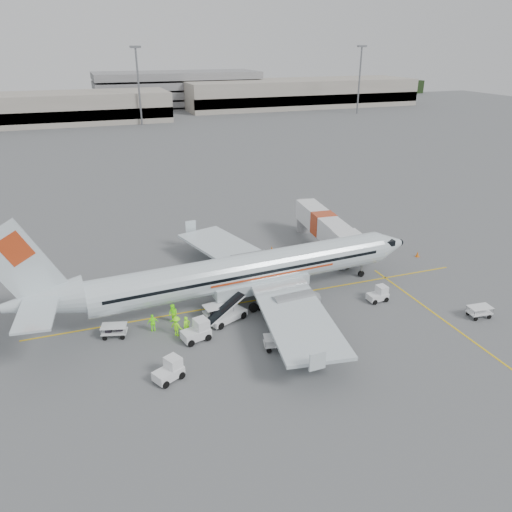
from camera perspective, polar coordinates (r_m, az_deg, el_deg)
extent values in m
plane|color=#56595B|center=(49.13, 0.80, -4.94)|extent=(360.00, 360.00, 0.00)
cube|color=yellow|center=(49.13, 0.80, -4.94)|extent=(44.00, 0.20, 0.01)
cube|color=yellow|center=(49.58, 19.65, -6.15)|extent=(0.20, 20.00, 0.01)
cone|color=orange|center=(61.50, 17.98, 0.23)|extent=(0.42, 0.42, 0.69)
cone|color=orange|center=(60.35, 1.81, 0.90)|extent=(0.33, 0.33, 0.55)
cone|color=orange|center=(42.35, 9.15, -9.87)|extent=(0.34, 0.34, 0.55)
imported|color=#86FE16|center=(43.41, -7.93, -7.94)|extent=(0.75, 0.60, 1.78)
imported|color=#86FE16|center=(45.33, -9.46, -6.55)|extent=(1.06, 1.13, 1.85)
imported|color=#86FE16|center=(43.49, -9.05, -7.92)|extent=(1.29, 1.33, 1.82)
imported|color=#86FE16|center=(44.52, -11.69, -7.50)|extent=(0.95, 0.40, 1.63)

